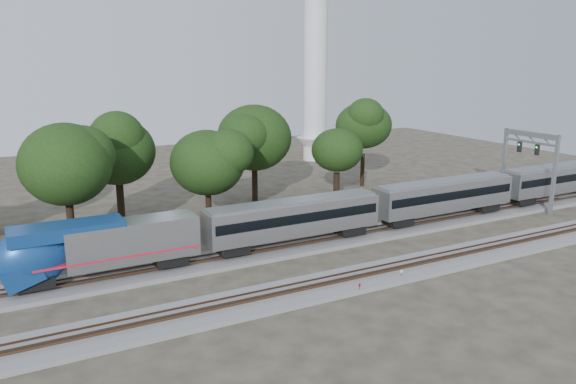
% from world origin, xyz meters
% --- Properties ---
extents(ground, '(160.00, 160.00, 0.00)m').
position_xyz_m(ground, '(0.00, 0.00, 0.00)').
color(ground, '#383328').
rests_on(ground, ground).
extents(track_far, '(160.00, 5.00, 0.73)m').
position_xyz_m(track_far, '(0.00, 6.00, 0.21)').
color(track_far, slate).
rests_on(track_far, ground).
extents(track_near, '(160.00, 5.00, 0.73)m').
position_xyz_m(track_near, '(0.00, -4.00, 0.21)').
color(track_near, slate).
rests_on(track_near, ground).
extents(train, '(96.15, 3.32, 4.90)m').
position_xyz_m(train, '(24.31, 6.00, 3.37)').
color(train, '#ACAEB3').
rests_on(train, ground).
extents(switch_stand_red, '(0.29, 0.13, 0.95)m').
position_xyz_m(switch_stand_red, '(3.59, -6.34, 0.61)').
color(switch_stand_red, '#512D19').
rests_on(switch_stand_red, ground).
extents(switch_stand_white, '(0.32, 0.06, 1.00)m').
position_xyz_m(switch_stand_white, '(8.48, -5.69, 0.64)').
color(switch_stand_white, '#512D19').
rests_on(switch_stand_white, ground).
extents(switch_lever, '(0.56, 0.42, 0.30)m').
position_xyz_m(switch_lever, '(8.47, -5.22, 0.15)').
color(switch_lever, '#512D19').
rests_on(switch_lever, ground).
extents(signal_gantry, '(0.69, 8.11, 9.87)m').
position_xyz_m(signal_gantry, '(38.01, 6.00, 7.19)').
color(signal_gantry, gray).
rests_on(signal_gantry, ground).
extents(tree_2, '(8.91, 8.91, 12.56)m').
position_xyz_m(tree_2, '(-15.59, 16.40, 8.75)').
color(tree_2, black).
rests_on(tree_2, ground).
extents(tree_3, '(8.52, 8.52, 12.01)m').
position_xyz_m(tree_3, '(-9.10, 24.23, 8.36)').
color(tree_3, black).
rests_on(tree_3, ground).
extents(tree_4, '(7.41, 7.41, 10.45)m').
position_xyz_m(tree_4, '(-0.38, 18.20, 7.27)').
color(tree_4, black).
rests_on(tree_4, ground).
extents(tree_5, '(8.83, 8.83, 12.45)m').
position_xyz_m(tree_5, '(8.63, 25.04, 8.68)').
color(tree_5, black).
rests_on(tree_5, ground).
extents(tree_6, '(6.93, 6.93, 9.78)m').
position_xyz_m(tree_6, '(19.06, 21.18, 6.80)').
color(tree_6, black).
rests_on(tree_6, ground).
extents(tree_7, '(9.26, 9.26, 13.06)m').
position_xyz_m(tree_7, '(27.08, 26.45, 9.10)').
color(tree_7, black).
rests_on(tree_7, ground).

